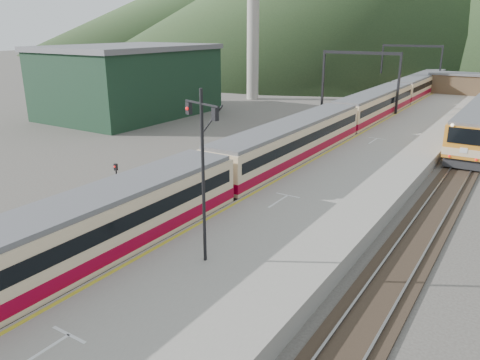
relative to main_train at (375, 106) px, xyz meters
The scene contains 12 objects.
track_main 12.87m from the main_train, 90.00° to the right, with size 2.60×200.00×0.23m.
track_far 13.81m from the main_train, 111.48° to the right, with size 2.60×200.00×0.23m.
track_second 17.26m from the main_train, 47.86° to the right, with size 2.60×200.00×0.23m.
platform 15.82m from the main_train, 69.16° to the right, with size 8.00×100.00×1.00m, color gray.
gantry_near 5.04m from the main_train, 141.21° to the left, with size 9.55×0.25×8.00m.
gantry_far 27.66m from the main_train, 95.96° to the left, with size 9.55×0.25×8.00m.
warehouse 30.06m from the main_train, 159.07° to the right, with size 14.50×20.50×8.60m.
station_shed 25.91m from the main_train, 77.51° to the left, with size 9.40×4.40×3.10m.
main_train is the anchor object (origin of this frame).
signal_mast 39.26m from the main_train, 83.40° to the right, with size 2.11×0.81×7.46m.
short_signal_b 23.48m from the main_train, 95.06° to the right, with size 0.23×0.17×2.27m.
short_signal_c 34.00m from the main_train, 101.55° to the right, with size 0.24×0.19×2.27m.
Camera 1 is at (15.64, -0.83, 10.73)m, focal length 35.00 mm.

